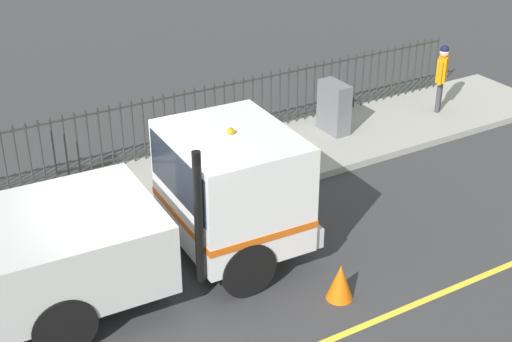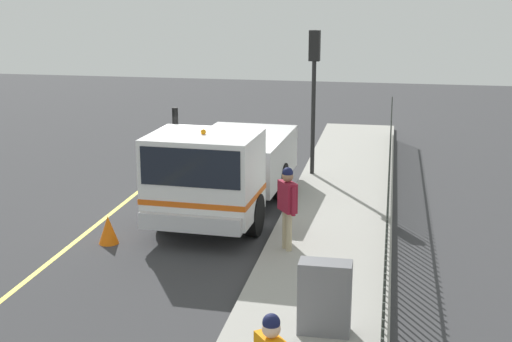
{
  "view_description": "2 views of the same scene",
  "coord_description": "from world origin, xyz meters",
  "px_view_note": "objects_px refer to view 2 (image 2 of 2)",
  "views": [
    {
      "loc": [
        -9.63,
        3.71,
        7.36
      ],
      "look_at": [
        0.12,
        -2.15,
        1.45
      ],
      "focal_mm": 52.66,
      "sensor_mm": 36.0,
      "label": 1
    },
    {
      "loc": [
        3.95,
        -16.25,
        5.43
      ],
      "look_at": [
        1.23,
        -2.09,
        1.69
      ],
      "focal_mm": 50.05,
      "sensor_mm": 36.0,
      "label": 2
    }
  ],
  "objects_px": {
    "worker_standing": "(287,200)",
    "utility_cabinet": "(325,298)",
    "traffic_light_near": "(314,73)",
    "traffic_cone": "(108,230)",
    "work_truck": "(222,166)"
  },
  "relations": [
    {
      "from": "worker_standing",
      "to": "traffic_light_near",
      "type": "bearing_deg",
      "value": -32.76
    },
    {
      "from": "traffic_light_near",
      "to": "utility_cabinet",
      "type": "distance_m",
      "value": 10.16
    },
    {
      "from": "traffic_light_near",
      "to": "utility_cabinet",
      "type": "bearing_deg",
      "value": 102.34
    },
    {
      "from": "worker_standing",
      "to": "traffic_cone",
      "type": "bearing_deg",
      "value": 55.13
    },
    {
      "from": "utility_cabinet",
      "to": "traffic_cone",
      "type": "distance_m",
      "value": 6.18
    },
    {
      "from": "worker_standing",
      "to": "utility_cabinet",
      "type": "distance_m",
      "value": 3.73
    },
    {
      "from": "traffic_light_near",
      "to": "traffic_cone",
      "type": "relative_size",
      "value": 6.59
    },
    {
      "from": "worker_standing",
      "to": "utility_cabinet",
      "type": "height_order",
      "value": "worker_standing"
    },
    {
      "from": "work_truck",
      "to": "traffic_cone",
      "type": "bearing_deg",
      "value": 51.47
    },
    {
      "from": "worker_standing",
      "to": "traffic_cone",
      "type": "distance_m",
      "value": 4.03
    },
    {
      "from": "traffic_light_near",
      "to": "utility_cabinet",
      "type": "xyz_separation_m",
      "value": [
        1.3,
        -9.8,
        -2.32
      ]
    },
    {
      "from": "utility_cabinet",
      "to": "traffic_cone",
      "type": "bearing_deg",
      "value": 144.84
    },
    {
      "from": "traffic_cone",
      "to": "traffic_light_near",
      "type": "bearing_deg",
      "value": 59.13
    },
    {
      "from": "worker_standing",
      "to": "traffic_cone",
      "type": "height_order",
      "value": "worker_standing"
    },
    {
      "from": "traffic_light_near",
      "to": "work_truck",
      "type": "bearing_deg",
      "value": 71.12
    }
  ]
}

